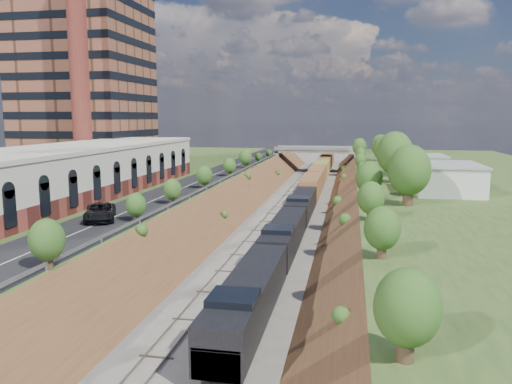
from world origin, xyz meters
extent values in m
cube|color=#334D1F|center=(-33.00, 60.00, 2.50)|extent=(44.00, 180.00, 5.00)
cube|color=#334D1F|center=(33.00, 60.00, 2.50)|extent=(44.00, 180.00, 5.00)
cube|color=brown|center=(-11.00, 60.00, 0.00)|extent=(10.00, 180.00, 10.00)
cube|color=brown|center=(11.00, 60.00, 0.00)|extent=(10.00, 180.00, 10.00)
cube|color=gray|center=(-2.60, 60.00, 0.09)|extent=(1.58, 180.00, 0.18)
cube|color=gray|center=(2.60, 60.00, 0.09)|extent=(1.58, 180.00, 0.18)
cube|color=black|center=(-15.50, 60.00, 5.05)|extent=(8.00, 180.00, 0.10)
cube|color=#99999E|center=(-11.40, 60.00, 5.55)|extent=(0.06, 171.00, 0.30)
cube|color=maroon|center=(-28.00, 38.00, 6.10)|extent=(14.00, 62.00, 2.20)
cube|color=beige|center=(-28.00, 38.00, 9.35)|extent=(14.00, 62.00, 4.30)
cube|color=beige|center=(-28.00, 38.00, 11.75)|extent=(14.30, 62.30, 0.50)
cube|color=brown|center=(-44.00, 72.00, 27.00)|extent=(22.00, 22.00, 44.00)
cylinder|color=maroon|center=(-36.00, 56.00, 25.00)|extent=(3.20, 3.20, 40.00)
cube|color=gray|center=(-11.50, 122.00, 3.10)|extent=(1.50, 8.00, 6.20)
cube|color=gray|center=(11.50, 122.00, 3.10)|extent=(1.50, 8.00, 6.20)
cube|color=gray|center=(0.00, 122.00, 6.20)|extent=(24.00, 8.00, 1.00)
cube|color=gray|center=(0.00, 118.00, 7.00)|extent=(24.00, 0.30, 0.80)
cube|color=gray|center=(0.00, 126.00, 7.00)|extent=(24.00, 0.30, 0.80)
cube|color=silver|center=(23.50, 52.00, 7.00)|extent=(9.00, 12.00, 4.00)
cube|color=silver|center=(23.00, 74.00, 6.80)|extent=(8.00, 10.00, 3.60)
cylinder|color=#473323|center=(17.00, 40.00, 6.31)|extent=(1.30, 1.30, 2.62)
ellipsoid|color=#305A1F|center=(17.00, 40.00, 9.46)|extent=(5.25, 5.25, 6.30)
cylinder|color=#473323|center=(-11.80, 20.00, 5.61)|extent=(0.66, 0.66, 1.22)
ellipsoid|color=#305A1F|center=(-11.80, 20.00, 7.08)|extent=(2.45, 2.45, 2.94)
cube|color=black|center=(2.60, 5.03, 0.45)|extent=(2.40, 4.00, 0.90)
cube|color=black|center=(2.60, 11.63, 2.49)|extent=(3.20, 19.21, 3.18)
cube|color=black|center=(2.60, 3.53, 1.80)|extent=(2.95, 3.00, 1.80)
cube|color=silver|center=(2.60, 3.53, 2.80)|extent=(2.95, 3.00, 0.15)
cube|color=black|center=(2.60, 6.53, 4.10)|extent=(3.14, 3.10, 0.90)
cube|color=black|center=(2.60, 31.84, 2.49)|extent=(3.20, 19.21, 3.18)
cube|color=black|center=(2.60, 52.04, 2.49)|extent=(3.20, 19.21, 3.18)
cube|color=brown|center=(2.60, 105.16, 2.82)|extent=(3.20, 85.03, 3.84)
imported|color=black|center=(-16.12, 24.14, 6.00)|extent=(5.40, 7.16, 1.81)
camera|label=1|loc=(9.89, -23.73, 15.99)|focal=35.00mm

